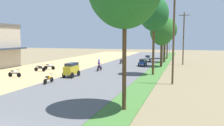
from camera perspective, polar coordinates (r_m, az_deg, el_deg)
parked_motorbike_fourth at (r=30.61m, az=-22.30°, el=-2.23°), size 1.80×0.54×0.94m
parked_motorbike_fifth at (r=34.65m, az=-16.88°, el=-1.12°), size 1.80×0.54×0.94m
parked_motorbike_sixth at (r=36.14m, az=-14.74°, el=-0.78°), size 1.80×0.54×0.94m
median_tree_second at (r=30.53m, az=10.04°, el=11.49°), size 3.63×3.63×9.78m
median_tree_third at (r=39.41m, az=11.85°, el=7.62°), size 3.82×3.82×8.30m
median_tree_fourth at (r=46.49m, az=12.55°, el=7.04°), size 3.48×3.48×7.38m
median_tree_fifth at (r=54.90m, az=13.18°, el=7.83°), size 4.16×4.16×9.04m
streetlamp_near at (r=43.43m, az=12.12°, el=5.65°), size 3.16×0.20×7.74m
streetlamp_mid at (r=61.91m, az=13.65°, el=5.72°), size 3.16×0.20×7.84m
utility_pole_near at (r=24.65m, az=14.55°, el=5.94°), size 1.80×0.20×9.12m
utility_pole_far at (r=43.37m, az=16.78°, el=5.82°), size 1.80×0.20×9.11m
car_van_yellow at (r=28.74m, az=-9.70°, el=-1.42°), size 1.19×2.41×1.67m
car_sedan_blue at (r=39.53m, az=7.33°, el=0.21°), size 1.10×2.26×1.19m
car_sedan_white at (r=48.17m, az=8.60°, el=1.23°), size 1.10×2.26×1.19m
motorbike_ahead_second at (r=25.20m, az=-14.95°, el=-3.62°), size 0.54×1.80×0.94m
motorbike_ahead_third at (r=33.67m, az=-3.08°, el=-0.55°), size 0.54×1.80×1.66m
motorbike_ahead_fourth at (r=42.91m, az=2.23°, el=0.49°), size 0.54×1.80×0.94m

